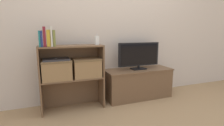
% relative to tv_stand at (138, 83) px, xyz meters
% --- Properties ---
extents(ground_plane, '(16.00, 16.00, 0.00)m').
position_rel_tv_stand_xyz_m(ground_plane, '(-0.44, -0.18, -0.22)').
color(ground_plane, '#A37F56').
extents(wall_back, '(10.00, 0.05, 2.40)m').
position_rel_tv_stand_xyz_m(wall_back, '(-0.44, 0.22, 0.98)').
color(wall_back, beige).
rests_on(wall_back, ground_plane).
extents(tv_stand, '(1.02, 0.39, 0.44)m').
position_rel_tv_stand_xyz_m(tv_stand, '(0.00, 0.00, 0.00)').
color(tv_stand, brown).
rests_on(tv_stand, ground_plane).
extents(tv, '(0.66, 0.14, 0.40)m').
position_rel_tv_stand_xyz_m(tv, '(0.00, -0.00, 0.44)').
color(tv, black).
rests_on(tv, tv_stand).
extents(bookshelf_lower_tier, '(0.79, 0.28, 0.42)m').
position_rel_tv_stand_xyz_m(bookshelf_lower_tier, '(-0.99, 0.01, 0.04)').
color(bookshelf_lower_tier, brown).
rests_on(bookshelf_lower_tier, ground_plane).
extents(bookshelf_upper_tier, '(0.79, 0.28, 0.41)m').
position_rel_tv_stand_xyz_m(bookshelf_upper_tier, '(-0.99, 0.01, 0.46)').
color(bookshelf_upper_tier, brown).
rests_on(bookshelf_upper_tier, bookshelf_lower_tier).
extents(book_teal, '(0.02, 0.16, 0.18)m').
position_rel_tv_stand_xyz_m(book_teal, '(-1.35, -0.08, 0.70)').
color(book_teal, '#1E7075').
rests_on(book_teal, bookshelf_upper_tier).
extents(book_navy, '(0.02, 0.14, 0.18)m').
position_rel_tv_stand_xyz_m(book_navy, '(-1.33, -0.08, 0.70)').
color(book_navy, navy).
rests_on(book_navy, bookshelf_upper_tier).
extents(book_maroon, '(0.03, 0.12, 0.23)m').
position_rel_tv_stand_xyz_m(book_maroon, '(-1.29, -0.08, 0.72)').
color(book_maroon, maroon).
rests_on(book_maroon, bookshelf_upper_tier).
extents(book_mustard, '(0.04, 0.13, 0.19)m').
position_rel_tv_stand_xyz_m(book_mustard, '(-1.25, -0.08, 0.71)').
color(book_mustard, gold).
rests_on(book_mustard, bookshelf_upper_tier).
extents(book_ivory, '(0.02, 0.16, 0.23)m').
position_rel_tv_stand_xyz_m(book_ivory, '(-1.22, -0.08, 0.73)').
color(book_ivory, silver).
rests_on(book_ivory, bookshelf_upper_tier).
extents(book_olive, '(0.03, 0.16, 0.19)m').
position_rel_tv_stand_xyz_m(book_olive, '(-1.19, -0.08, 0.71)').
color(book_olive, olive).
rests_on(book_olive, bookshelf_upper_tier).
extents(baby_monitor, '(0.05, 0.03, 0.14)m').
position_rel_tv_stand_xyz_m(baby_monitor, '(-0.66, -0.04, 0.67)').
color(baby_monitor, white).
rests_on(baby_monitor, bookshelf_upper_tier).
extents(storage_basket_left, '(0.35, 0.25, 0.24)m').
position_rel_tv_stand_xyz_m(storage_basket_left, '(-1.18, -0.06, 0.33)').
color(storage_basket_left, '#937047').
rests_on(storage_basket_left, bookshelf_lower_tier).
extents(storage_basket_right, '(0.35, 0.25, 0.24)m').
position_rel_tv_stand_xyz_m(storage_basket_right, '(-0.80, -0.06, 0.33)').
color(storage_basket_right, '#937047').
rests_on(storage_basket_right, bookshelf_lower_tier).
extents(laptop, '(0.31, 0.22, 0.02)m').
position_rel_tv_stand_xyz_m(laptop, '(-1.18, -0.06, 0.45)').
color(laptop, '#2D2D33').
rests_on(laptop, storage_basket_left).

